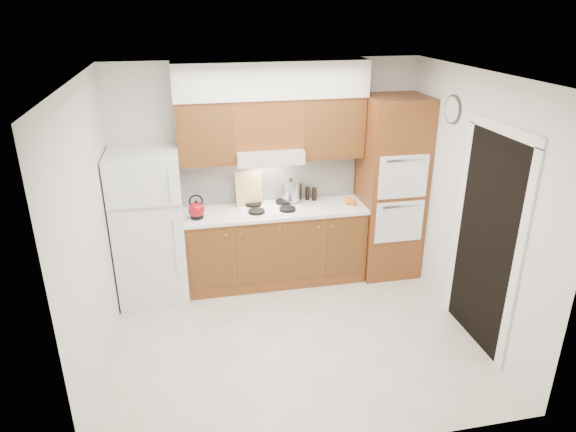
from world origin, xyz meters
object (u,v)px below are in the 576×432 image
at_px(kettle, 197,210).
at_px(fridge, 150,227).
at_px(oven_cabinet, 390,188).
at_px(stock_pot, 291,191).

bearing_deg(kettle, fridge, 178.45).
height_order(oven_cabinet, stock_pot, oven_cabinet).
relative_size(oven_cabinet, kettle, 11.97).
relative_size(fridge, kettle, 9.36).
bearing_deg(oven_cabinet, stock_pot, 171.09).
distance_m(oven_cabinet, stock_pot, 1.20).
bearing_deg(stock_pot, kettle, -166.20).
height_order(kettle, stock_pot, stock_pot).
distance_m(kettle, stock_pot, 1.16).
bearing_deg(stock_pot, fridge, -172.37).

